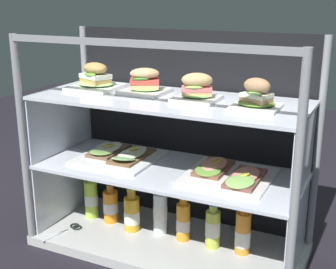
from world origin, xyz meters
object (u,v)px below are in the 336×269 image
plated_roll_sandwich_far_left (96,80)px  juice_bottle_front_fourth (213,228)px  juice_bottle_front_second (183,221)px  juice_bottle_tucked_behind (132,213)px  plated_roll_sandwich_left_of_center (197,90)px  juice_bottle_back_left (160,212)px  juice_bottle_near_post (91,198)px  plated_roll_sandwich_center (256,98)px  open_sandwich_tray_center (228,174)px  kitchen_scissors (70,229)px  open_sandwich_tray_far_left (119,155)px  plated_roll_sandwich_mid_left (145,84)px  juice_bottle_front_left_end (111,206)px  juice_bottle_front_right_end (243,232)px

plated_roll_sandwich_far_left → juice_bottle_front_fourth: plated_roll_sandwich_far_left is taller
juice_bottle_front_second → juice_bottle_tucked_behind: bearing=-175.7°
plated_roll_sandwich_left_of_center → juice_bottle_back_left: size_ratio=0.73×
juice_bottle_near_post → plated_roll_sandwich_center: bearing=-4.8°
juice_bottle_back_left → juice_bottle_near_post: bearing=-179.9°
juice_bottle_back_left → juice_bottle_front_fourth: size_ratio=1.11×
juice_bottle_front_second → juice_bottle_front_fourth: 0.14m
plated_roll_sandwich_center → open_sandwich_tray_center: bearing=162.0°
plated_roll_sandwich_far_left → juice_bottle_front_second: 0.73m
plated_roll_sandwich_far_left → kitchen_scissors: (-0.08, -0.15, -0.68)m
plated_roll_sandwich_far_left → plated_roll_sandwich_left_of_center: 0.49m
plated_roll_sandwich_left_of_center → open_sandwich_tray_far_left: size_ratio=0.50×
open_sandwich_tray_far_left → juice_bottle_front_fourth: open_sandwich_tray_far_left is taller
plated_roll_sandwich_far_left → juice_bottle_front_fourth: bearing=-0.7°
plated_roll_sandwich_left_of_center → juice_bottle_front_fourth: (0.08, 0.02, -0.59)m
open_sandwich_tray_center → juice_bottle_back_left: size_ratio=1.45×
juice_bottle_front_fourth → juice_bottle_back_left: bearing=176.3°
plated_roll_sandwich_mid_left → plated_roll_sandwich_far_left: bearing=-177.0°
open_sandwich_tray_far_left → kitchen_scissors: (-0.19, -0.14, -0.35)m
open_sandwich_tray_center → juice_bottle_front_fourth: 0.27m
open_sandwich_tray_far_left → juice_bottle_back_left: bearing=6.1°
open_sandwich_tray_center → juice_bottle_front_left_end: 0.65m
plated_roll_sandwich_center → plated_roll_sandwich_far_left: bearing=175.5°
juice_bottle_front_fourth → kitchen_scissors: bearing=-167.8°
juice_bottle_near_post → kitchen_scissors: juice_bottle_near_post is taller
plated_roll_sandwich_left_of_center → juice_bottle_front_second: plated_roll_sandwich_left_of_center is taller
plated_roll_sandwich_mid_left → juice_bottle_back_left: (0.07, -0.00, -0.58)m
open_sandwich_tray_far_left → juice_bottle_near_post: 0.31m
juice_bottle_front_right_end → juice_bottle_front_fourth: bearing=-175.8°
plated_roll_sandwich_center → kitchen_scissors: bearing=-173.8°
open_sandwich_tray_far_left → juice_bottle_tucked_behind: (0.07, -0.01, -0.27)m
juice_bottle_front_right_end → plated_roll_sandwich_center: bearing=-56.5°
plated_roll_sandwich_center → juice_bottle_front_right_end: bearing=123.5°
open_sandwich_tray_far_left → juice_bottle_front_fourth: bearing=0.5°
juice_bottle_tucked_behind → juice_bottle_front_second: bearing=4.3°
plated_roll_sandwich_center → juice_bottle_front_second: size_ratio=0.75×
juice_bottle_back_left → kitchen_scissors: (-0.39, -0.16, -0.10)m
kitchen_scissors → juice_bottle_tucked_behind: bearing=25.7°
open_sandwich_tray_center → kitchen_scissors: size_ratio=1.66×
juice_bottle_near_post → kitchen_scissors: (-0.01, -0.16, -0.10)m
juice_bottle_tucked_behind → plated_roll_sandwich_center: bearing=-3.7°
plated_roll_sandwich_mid_left → juice_bottle_front_right_end: bearing=-1.2°
open_sandwich_tray_center → juice_bottle_front_second: (-0.20, 0.02, -0.26)m
open_sandwich_tray_far_left → open_sandwich_tray_center: size_ratio=1.00×
plated_roll_sandwich_far_left → juice_bottle_front_left_end: size_ratio=1.03×
juice_bottle_front_left_end → kitchen_scissors: (-0.13, -0.15, -0.08)m
juice_bottle_front_left_end → juice_bottle_back_left: (0.26, 0.00, 0.02)m
juice_bottle_back_left → plated_roll_sandwich_center: bearing=-9.2°
juice_bottle_front_second → juice_bottle_front_right_end: 0.27m
plated_roll_sandwich_mid_left → juice_bottle_back_left: size_ratio=0.79×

